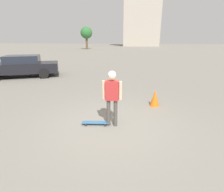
# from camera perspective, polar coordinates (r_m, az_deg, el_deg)

# --- Properties ---
(ground_plane) EXTENTS (220.00, 220.00, 0.00)m
(ground_plane) POSITION_cam_1_polar(r_m,az_deg,el_deg) (5.30, 0.00, -9.53)
(ground_plane) COLOR gray
(person) EXTENTS (0.56, 0.23, 1.64)m
(person) POSITION_cam_1_polar(r_m,az_deg,el_deg) (4.91, 0.00, 1.26)
(person) COLOR #4C4742
(person) RESTS_ON ground_plane
(skateboard) EXTENTS (0.85, 0.32, 0.08)m
(skateboard) POSITION_cam_1_polar(r_m,az_deg,el_deg) (5.33, -5.27, -8.68)
(skateboard) COLOR #336693
(skateboard) RESTS_ON ground_plane
(car_parked_near) EXTENTS (5.07, 3.69, 1.45)m
(car_parked_near) POSITION_cam_1_polar(r_m,az_deg,el_deg) (13.47, -27.34, 8.72)
(car_parked_near) COLOR black
(car_parked_near) RESTS_ON ground_plane
(building_block_distant) EXTENTS (13.52, 11.04, 30.13)m
(building_block_distant) POSITION_cam_1_polar(r_m,az_deg,el_deg) (75.84, 10.06, 27.24)
(building_block_distant) COLOR #B2A899
(building_block_distant) RESTS_ON ground_plane
(tree_distant) EXTENTS (3.06, 3.06, 5.73)m
(tree_distant) POSITION_cam_1_polar(r_m,az_deg,el_deg) (49.02, -8.37, 19.68)
(tree_distant) COLOR brown
(tree_distant) RESTS_ON ground_plane
(traffic_cone) EXTENTS (0.35, 0.35, 0.64)m
(traffic_cone) POSITION_cam_1_polar(r_m,az_deg,el_deg) (6.86, 13.81, -0.64)
(traffic_cone) COLOR orange
(traffic_cone) RESTS_ON ground_plane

